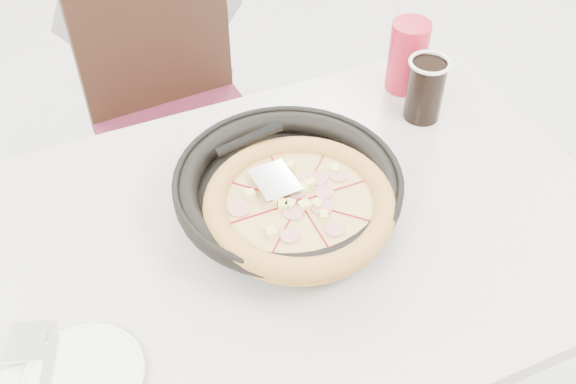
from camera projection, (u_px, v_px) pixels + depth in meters
name	position (u px, v px, depth m)	size (l,w,h in m)	color
floor	(187.00, 298.00, 2.02)	(7.00, 7.00, 0.00)	#B3B3AE
main_table	(286.00, 344.00, 1.47)	(1.20, 0.80, 0.75)	beige
chair_far	(187.00, 138.00, 1.81)	(0.42, 0.42, 0.95)	black
trivet	(297.00, 221.00, 1.20)	(0.13, 0.13, 0.04)	black
pizza_pan	(288.00, 195.00, 1.21)	(0.37, 0.37, 0.01)	black
pizza	(299.00, 210.00, 1.16)	(0.31, 0.31, 0.02)	#BC883B
pizza_server	(275.00, 180.00, 1.17)	(0.07, 0.09, 0.00)	silver
side_plate	(85.00, 376.00, 0.99)	(0.17, 0.17, 0.01)	white
fork	(45.00, 379.00, 0.98)	(0.01, 0.15, 0.00)	silver
cola_glass	(425.00, 91.00, 1.39)	(0.08, 0.08, 0.13)	black
red_cup	(408.00, 56.00, 1.46)	(0.08, 0.08, 0.16)	#B5162E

